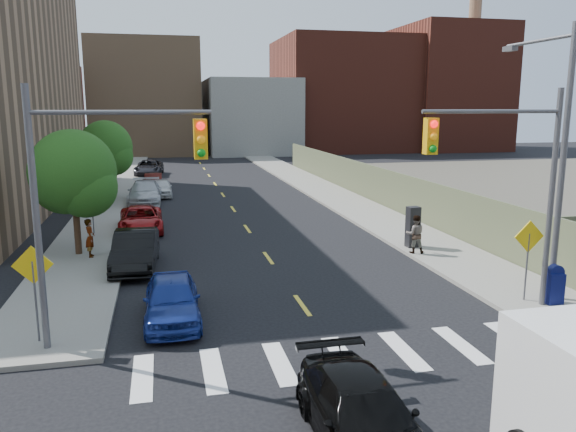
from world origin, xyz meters
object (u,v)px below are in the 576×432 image
parked_car_red (141,219)px  parked_car_white (161,188)px  parked_car_blue (172,299)px  parked_car_maroon (153,182)px  parked_car_grey (149,168)px  pedestrian_west (90,238)px  parked_car_silver (145,193)px  black_sedan (363,416)px  parked_car_black (135,250)px  pedestrian_east (415,234)px  payphone (413,227)px  mailbox (554,285)px

parked_car_red → parked_car_white: (1.07, 11.63, -0.02)m
parked_car_blue → parked_car_maroon: 28.37m
parked_car_grey → pedestrian_west: bearing=-89.6°
parked_car_silver → parked_car_white: parked_car_silver is taller
parked_car_white → black_sedan: black_sedan is taller
parked_car_black → pedestrian_west: pedestrian_west is taller
parked_car_white → pedestrian_east: bearing=-60.5°
parked_car_grey → pedestrian_west: pedestrian_west is taller
parked_car_grey → payphone: (12.17, -31.37, 0.34)m
parked_car_red → parked_car_blue: bearing=-85.7°
parked_car_white → pedestrian_west: bearing=-99.7°
black_sedan → parked_car_maroon: bearing=96.5°
parked_car_grey → payphone: payphone is taller
parked_car_silver → mailbox: 26.87m
parked_car_maroon → parked_car_grey: (-0.48, 9.42, 0.10)m
parked_car_silver → pedestrian_east: bearing=-52.8°
parked_car_blue → parked_car_grey: parked_car_grey is taller
mailbox → payphone: size_ratio=0.70×
parked_car_red → parked_car_silver: size_ratio=0.90×
parked_car_red → parked_car_maroon: 15.37m
parked_car_white → parked_car_grey: parked_car_grey is taller
parked_car_white → parked_car_grey: bearing=95.0°
parked_car_maroon → pedestrian_west: (-2.40, -20.55, 0.35)m
parked_car_maroon → black_sedan: (4.22, -35.76, 0.03)m
mailbox → pedestrian_east: 7.10m
parked_car_black → payphone: 12.18m
payphone → pedestrian_west: payphone is taller
parked_car_white → payphone: 21.34m
parked_car_white → black_sedan: (3.63, -32.03, 0.02)m
parked_car_black → parked_car_red: bearing=93.0°
parked_car_silver → pedestrian_east: (11.80, -16.37, 0.22)m
parked_car_white → black_sedan: 32.23m
mailbox → payphone: (-1.24, 7.94, 0.29)m
parked_car_red → mailbox: mailbox is taller
parked_car_black → mailbox: parked_car_black is taller
parked_car_black → parked_car_silver: bearing=93.0°
parked_car_white → parked_car_red: bearing=-94.9°
parked_car_black → black_sedan: 14.27m
pedestrian_west → parked_car_silver: bearing=-13.7°
parked_car_maroon → payphone: payphone is taller
parked_car_silver → mailbox: bearing=-58.7°
parked_car_white → parked_car_silver: bearing=-110.1°
parked_car_white → pedestrian_east: (10.73, -19.25, 0.34)m
parked_car_maroon → mailbox: size_ratio=2.92×
parked_car_white → pedestrian_west: 17.08m
parked_car_red → pedestrian_east: (11.80, -7.62, 0.33)m
parked_car_red → payphone: bearing=-29.8°
parked_car_blue → black_sedan: bearing=-64.8°
parked_car_blue → payphone: 12.62m
mailbox → payphone: bearing=100.6°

